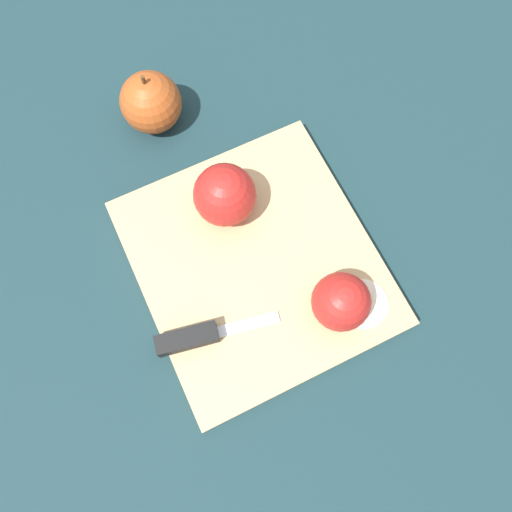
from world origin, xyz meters
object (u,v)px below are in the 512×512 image
apple_half_left (227,194)px  apple_whole (151,103)px  knife (192,338)px  apple_half_right (341,302)px

apple_half_left → apple_whole: size_ratio=0.82×
knife → apple_half_right: bearing=-2.7°
apple_half_left → apple_whole: 0.18m
apple_half_left → apple_whole: apple_half_left is taller
apple_half_left → knife: 0.18m
apple_half_right → apple_whole: size_ratio=0.72×
knife → apple_whole: size_ratio=1.56×
knife → apple_whole: 0.33m
apple_half_right → knife: 0.18m
apple_half_left → apple_half_right: 0.19m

